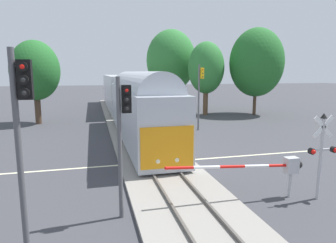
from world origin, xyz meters
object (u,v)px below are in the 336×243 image
Objects in this scene: traffic_signal_near_left at (22,127)px; maple_right_background at (256,63)px; elm_centre_background at (171,61)px; oak_behind_train at (35,71)px; traffic_signal_far_side at (200,87)px; crossing_gate_near at (276,167)px; traffic_signal_median at (123,125)px; oak_far_right at (206,68)px; commuter_train at (125,96)px; crossing_signal_mast at (322,147)px.

traffic_signal_near_left is 0.56× the size of maple_right_background.
oak_behind_train is at bearing -152.93° from elm_centre_background.
traffic_signal_far_side is at bearing 57.41° from traffic_signal_near_left.
crossing_gate_near is at bearing 15.36° from traffic_signal_near_left.
oak_far_right is at bearing 62.65° from traffic_signal_median.
traffic_signal_median is at bearing -107.79° from elm_centre_background.
traffic_signal_near_left is at bearing -130.07° from maple_right_background.
oak_far_right is at bearing 12.62° from commuter_train.
maple_right_background reaches higher than crossing_signal_mast.
traffic_signal_median is 0.61× the size of oak_behind_train.
traffic_signal_near_left is 0.99× the size of traffic_signal_far_side.
maple_right_background is at bearing -13.68° from oak_far_right.
traffic_signal_near_left is at bearing -110.82° from elm_centre_background.
oak_far_right is at bearing 6.25° from oak_behind_train.
crossing_signal_mast is at bearing -91.56° from traffic_signal_far_side.
traffic_signal_far_side is at bearing 81.85° from crossing_gate_near.
traffic_signal_median is 33.37m from elm_centre_background.
crossing_signal_mast is 0.61× the size of traffic_signal_far_side.
oak_behind_train is (-15.36, 7.46, 1.48)m from traffic_signal_far_side.
crossing_signal_mast is 11.39m from traffic_signal_near_left.
traffic_signal_median is 0.58× the size of oak_far_right.
crossing_signal_mast is 0.43× the size of oak_behind_train.
elm_centre_background reaches higher than traffic_signal_far_side.
elm_centre_background reaches higher than crossing_gate_near.
commuter_train is 17.09m from maple_right_background.
commuter_train is 12.37m from elm_centre_background.
traffic_signal_median is (-6.49, -0.09, 2.12)m from crossing_gate_near.
traffic_signal_near_left is 0.70× the size of oak_behind_train.
commuter_train is 6.74× the size of crossing_gate_near.
traffic_signal_median is 24.04m from oak_behind_train.
crossing_signal_mast is 0.35× the size of maple_right_background.
traffic_signal_far_side is 0.71× the size of oak_behind_train.
traffic_signal_near_left is (-9.30, -2.55, 2.61)m from crossing_gate_near.
oak_behind_train is 19.80m from oak_far_right.
traffic_signal_near_left is 36.56m from elm_centre_background.
traffic_signal_median reaches higher than crossing_signal_mast.
oak_behind_train reaches higher than crossing_gate_near.
oak_far_right is at bearing 75.41° from crossing_gate_near.
crossing_signal_mast is 26.27m from oak_far_right.
oak_far_right is at bearing 60.19° from traffic_signal_near_left.
oak_behind_train reaches higher than traffic_signal_near_left.
commuter_train reaches higher than crossing_gate_near.
oak_behind_train is at bearing 154.10° from traffic_signal_far_side.
commuter_train is 11.19m from oak_far_right.
crossing_signal_mast reaches higher than crossing_gate_near.
maple_right_background is at bearing -41.29° from elm_centre_background.
traffic_signal_near_left is at bearing -81.40° from oak_behind_train.
commuter_train reaches higher than crossing_signal_mast.
oak_far_right is (4.75, 25.59, 3.62)m from crossing_signal_mast.
traffic_signal_near_left is 31.89m from oak_far_right.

